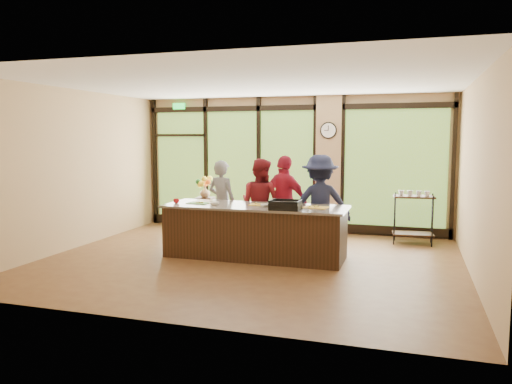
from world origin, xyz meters
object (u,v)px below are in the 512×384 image
Objects in this scene: cook_left at (222,203)px; flower_stand at (205,214)px; cook_right at (320,204)px; roasting_pan at (285,207)px; bar_cart at (414,212)px; island_base at (255,232)px.

flower_stand is (-0.87, 1.18, -0.45)m from cook_left.
cook_left is 2.16× the size of flower_stand.
roasting_pan is at bearing 52.17° from cook_right.
flower_stand is (-2.81, 1.27, -0.51)m from cook_right.
cook_right is (1.95, -0.10, 0.06)m from cook_left.
bar_cart is at bearing -147.70° from cook_left.
cook_right reaches higher than island_base.
roasting_pan is at bearing -28.34° from island_base.
island_base is at bearing 150.59° from roasting_pan.
island_base is 2.69m from flower_stand.
island_base is 2.93× the size of bar_cart.
island_base reaches higher than flower_stand.
bar_cart is at bearing -160.34° from cook_right.
cook_left is at bearing 138.80° from island_base.
flower_stand is at bearing 135.12° from roasting_pan.
flower_stand is at bearing 174.08° from bar_cart.
bar_cart is (3.59, 1.18, -0.19)m from cook_left.
flower_stand is at bearing -39.48° from cook_left.
flower_stand is 0.72× the size of bar_cart.
cook_right reaches higher than flower_stand.
bar_cart is (2.65, 2.00, 0.20)m from island_base.
cook_right is at bearing -148.07° from bar_cart.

